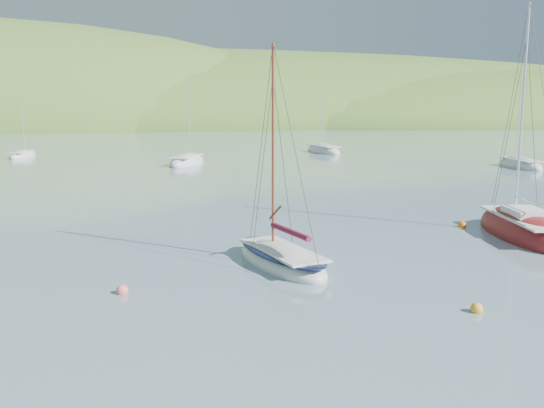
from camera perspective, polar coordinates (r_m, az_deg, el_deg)
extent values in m
plane|color=#7690A3|center=(20.36, 5.00, -9.89)|extent=(700.00, 700.00, 0.00)
ellipsoid|color=#406D29|center=(188.61, -9.52, 7.52)|extent=(440.00, 110.00, 44.00)
ellipsoid|color=#406D29|center=(202.42, 17.19, 7.37)|extent=(240.00, 100.00, 34.00)
ellipsoid|color=silver|center=(25.53, 0.88, -5.52)|extent=(3.97, 6.76, 1.56)
cube|color=silver|center=(25.28, 1.01, -4.36)|extent=(3.02, 5.25, 0.10)
cylinder|color=brown|center=(25.38, 0.10, 5.32)|extent=(0.12, 0.12, 8.48)
ellipsoid|color=black|center=(25.41, 0.88, -4.52)|extent=(3.91, 6.68, 0.27)
cylinder|color=maroon|center=(24.52, 1.71, -2.62)|extent=(1.06, 3.01, 0.24)
ellipsoid|color=maroon|center=(33.41, 22.53, -2.52)|extent=(4.24, 8.90, 2.36)
cube|color=silver|center=(33.10, 22.75, -1.18)|extent=(3.21, 6.93, 0.10)
cylinder|color=silver|center=(33.67, 22.49, 8.10)|extent=(0.12, 0.12, 10.68)
cube|color=silver|center=(33.06, 22.78, -0.77)|extent=(1.96, 2.61, 0.42)
cylinder|color=silver|center=(32.19, 23.48, 0.12)|extent=(0.73, 4.07, 0.09)
ellipsoid|color=silver|center=(66.22, -8.01, 3.85)|extent=(5.50, 8.20, 2.12)
cube|color=silver|center=(66.00, -8.07, 4.48)|extent=(4.20, 6.36, 0.10)
cylinder|color=silver|center=(66.77, -7.85, 8.51)|extent=(0.12, 0.12, 9.30)
ellipsoid|color=silver|center=(80.77, 4.86, 4.96)|extent=(4.10, 8.32, 2.16)
cube|color=silver|center=(80.57, 4.91, 5.49)|extent=(3.10, 6.48, 0.10)
cylinder|color=silver|center=(81.37, 4.62, 8.87)|extent=(0.12, 0.12, 9.56)
ellipsoid|color=silver|center=(79.64, -22.42, 4.16)|extent=(3.31, 6.18, 1.60)
cube|color=silver|center=(79.48, -22.48, 4.56)|extent=(2.51, 4.80, 0.10)
cylinder|color=silver|center=(80.04, -22.40, 7.10)|extent=(0.12, 0.12, 7.04)
ellipsoid|color=silver|center=(67.56, 22.31, 3.33)|extent=(3.19, 7.56, 2.01)
cube|color=silver|center=(67.37, 22.41, 3.91)|extent=(2.40, 5.89, 0.10)
cylinder|color=silver|center=(68.03, 22.23, 7.68)|extent=(0.12, 0.12, 8.85)
sphere|color=gold|center=(21.12, 18.71, -9.31)|extent=(0.41, 0.41, 0.41)
sphere|color=#FF6A64|center=(22.50, -13.91, -7.90)|extent=(0.43, 0.43, 0.43)
sphere|color=orange|center=(34.63, 17.48, -1.89)|extent=(0.42, 0.42, 0.42)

